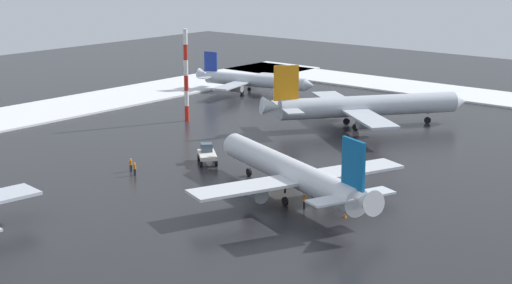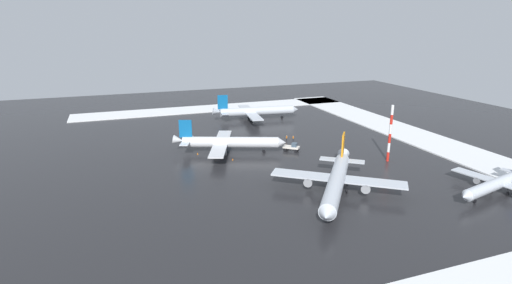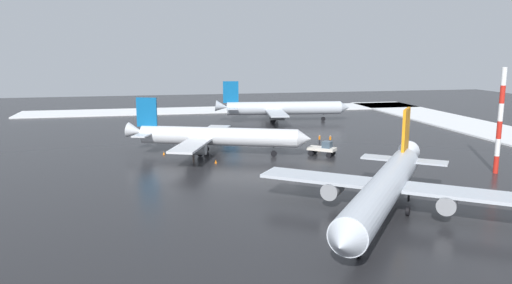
# 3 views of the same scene
# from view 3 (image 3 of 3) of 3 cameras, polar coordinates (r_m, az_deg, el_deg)

# --- Properties ---
(ground_plane) EXTENTS (240.00, 240.00, 0.00)m
(ground_plane) POSITION_cam_3_polar(r_m,az_deg,el_deg) (82.22, 3.97, -1.81)
(ground_plane) COLOR #232326
(snow_bank_right) EXTENTS (14.00, 116.00, 0.34)m
(snow_bank_right) POSITION_cam_3_polar(r_m,az_deg,el_deg) (146.92, -3.20, 3.74)
(snow_bank_right) COLOR white
(snow_bank_right) RESTS_ON ground_plane
(airplane_foreground_jet) EXTENTS (25.98, 30.71, 9.49)m
(airplane_foreground_jet) POSITION_cam_3_polar(r_m,az_deg,el_deg) (84.37, -4.82, 0.66)
(airplane_foreground_jet) COLOR silver
(airplane_foreground_jet) RESTS_ON ground_plane
(airplane_far_rear) EXTENTS (29.55, 25.90, 10.32)m
(airplane_far_rear) POSITION_cam_3_polar(r_m,az_deg,el_deg) (53.83, 14.55, -5.06)
(airplane_far_rear) COLOR silver
(airplane_far_rear) RESTS_ON ground_plane
(airplane_parked_starboard) EXTENTS (27.88, 33.48, 9.94)m
(airplane_parked_starboard) POSITION_cam_3_polar(r_m,az_deg,el_deg) (123.17, 2.86, 3.89)
(airplane_parked_starboard) COLOR silver
(airplane_parked_starboard) RESTS_ON ground_plane
(pushback_tug) EXTENTS (4.66, 4.93, 2.50)m
(pushback_tug) POSITION_cam_3_polar(r_m,az_deg,el_deg) (84.19, 7.69, -0.70)
(pushback_tug) COLOR silver
(pushback_tug) RESTS_ON ground_plane
(ground_crew_by_nose_gear) EXTENTS (0.36, 0.36, 1.71)m
(ground_crew_by_nose_gear) POSITION_cam_3_polar(r_m,az_deg,el_deg) (94.36, 8.48, 0.31)
(ground_crew_by_nose_gear) COLOR black
(ground_crew_by_nose_gear) RESTS_ON ground_plane
(ground_crew_near_tug) EXTENTS (0.36, 0.36, 1.71)m
(ground_crew_near_tug) POSITION_cam_3_polar(r_m,az_deg,el_deg) (94.62, 7.27, 0.36)
(ground_crew_near_tug) COLOR black
(ground_crew_near_tug) RESTS_ON ground_plane
(ground_crew_beside_wing) EXTENTS (0.36, 0.36, 1.71)m
(ground_crew_beside_wing) POSITION_cam_3_polar(r_m,az_deg,el_deg) (86.40, -7.18, -0.61)
(ground_crew_beside_wing) COLOR black
(ground_crew_beside_wing) RESTS_ON ground_plane
(antenna_mast) EXTENTS (0.70, 0.70, 15.14)m
(antenna_mast) POSITION_cam_3_polar(r_m,az_deg,el_deg) (78.55, 26.11, 2.15)
(antenna_mast) COLOR red
(antenna_mast) RESTS_ON ground_plane
(traffic_cone_near_nose) EXTENTS (0.36, 0.36, 0.55)m
(traffic_cone_near_nose) POSITION_cam_3_polar(r_m,az_deg,el_deg) (85.76, -10.48, -1.26)
(traffic_cone_near_nose) COLOR orange
(traffic_cone_near_nose) RESTS_ON ground_plane
(traffic_cone_mid_line) EXTENTS (0.36, 0.36, 0.55)m
(traffic_cone_mid_line) POSITION_cam_3_polar(r_m,az_deg,el_deg) (78.35, -4.62, -2.24)
(traffic_cone_mid_line) COLOR orange
(traffic_cone_mid_line) RESTS_ON ground_plane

